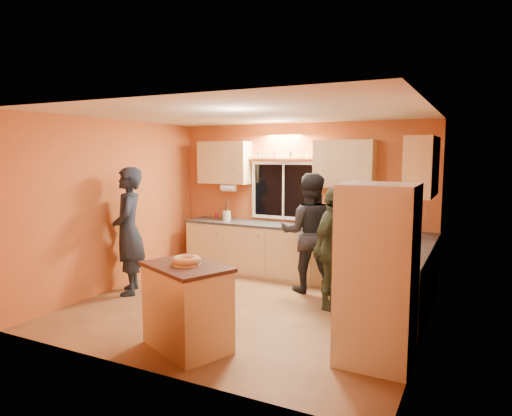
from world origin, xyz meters
The scene contains 14 objects.
ground centered at (0.00, 0.00, 0.00)m, with size 4.50×4.50×0.00m, color brown.
room_shell centered at (0.12, 0.41, 1.62)m, with size 4.54×4.04×2.61m.
back_counter centered at (0.01, 1.70, 0.45)m, with size 4.23×0.62×0.90m.
right_counter centered at (1.95, 0.50, 0.45)m, with size 0.62×1.84×0.90m.
refrigerator centered at (1.89, -0.80, 0.90)m, with size 0.72×0.70×1.80m, color silver.
island centered at (0.01, -1.38, 0.47)m, with size 1.13×0.97×0.92m.
bundt_pastry centered at (0.01, -1.38, 0.96)m, with size 0.31×0.31×0.09m, color #B9814C.
person_left centered at (-1.90, -0.14, 0.95)m, with size 0.69×0.45×1.89m, color black.
person_center centered at (0.47, 1.15, 0.90)m, with size 0.87×0.68×1.80m, color black.
person_right centered at (1.03, 0.53, 0.82)m, with size 0.97×0.40×1.65m, color #2F3320.
mixing_bowl centered at (0.75, 1.67, 0.94)m, with size 0.37×0.37×0.09m, color black.
utensil_crock centered at (-1.27, 1.67, 0.99)m, with size 0.14×0.14×0.17m, color beige.
potted_plant centered at (1.95, 0.10, 1.04)m, with size 0.26×0.22×0.29m, color gray.
red_box centered at (1.95, 0.43, 0.94)m, with size 0.16×0.12×0.07m, color maroon.
Camera 1 is at (2.77, -5.28, 2.09)m, focal length 32.00 mm.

